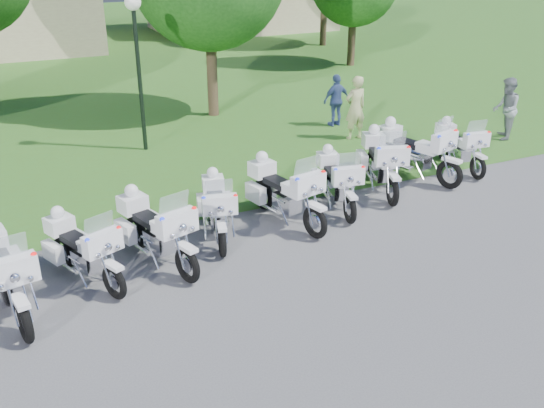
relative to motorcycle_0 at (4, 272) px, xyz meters
name	(u,v)px	position (x,y,z in m)	size (l,w,h in m)	color
ground	(310,271)	(5.18, -1.05, -0.71)	(100.00, 100.00, 0.00)	#525257
grass_lawn	(80,48)	(5.18, 25.95, -0.71)	(100.00, 48.00, 0.01)	#3B6B21
motorcycle_0	(4,272)	(0.00, 0.00, 0.00)	(1.10, 2.53, 1.71)	black
motorcycle_1	(82,248)	(1.32, 0.46, -0.08)	(1.29, 2.14, 1.53)	black
motorcycle_2	(155,229)	(2.69, 0.57, -0.02)	(1.27, 2.41, 1.67)	black
motorcycle_3	(217,207)	(4.15, 1.14, -0.08)	(1.10, 2.22, 1.52)	black
motorcycle_4	(284,191)	(5.71, 1.18, 0.00)	(1.17, 2.50, 1.70)	black
motorcycle_5	(337,180)	(7.17, 1.39, -0.07)	(1.06, 2.27, 1.54)	black
motorcycle_6	(381,161)	(8.70, 1.84, 0.00)	(1.36, 2.47, 1.72)	black
motorcycle_7	(414,150)	(9.93, 2.15, 0.02)	(1.34, 2.54, 1.76)	black
motorcycle_8	(459,145)	(11.45, 2.21, -0.08)	(0.92, 2.24, 1.51)	black
lamp_post	(136,35)	(4.15, 7.23, 2.56)	(0.44, 0.44, 4.36)	black
bystander_a	(355,108)	(10.25, 5.51, 0.26)	(0.71, 0.47, 1.95)	tan
bystander_b	(506,109)	(14.39, 3.57, 0.23)	(0.92, 0.71, 1.89)	gray
bystander_c	(336,100)	(10.46, 6.98, 0.13)	(0.99, 0.41, 1.69)	#384C87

